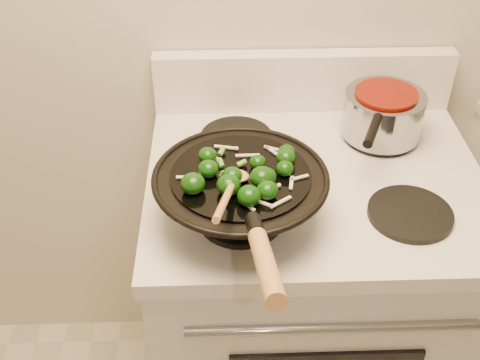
{
  "coord_description": "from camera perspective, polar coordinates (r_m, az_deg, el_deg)",
  "views": [
    {
      "loc": [
        -0.39,
        0.07,
        1.77
      ],
      "look_at": [
        -0.36,
        1.03,
        1.02
      ],
      "focal_mm": 45.0,
      "sensor_mm": 36.0,
      "label": 1
    }
  ],
  "objects": [
    {
      "name": "stove",
      "position": [
        1.71,
        6.01,
        -11.43
      ],
      "size": [
        0.78,
        0.67,
        1.08
      ],
      "color": "white",
      "rests_on": "ground"
    },
    {
      "name": "wok",
      "position": [
        1.22,
        0.07,
        -1.35
      ],
      "size": [
        0.36,
        0.59,
        0.22
      ],
      "color": "black",
      "rests_on": "stove"
    },
    {
      "name": "stirfry",
      "position": [
        1.16,
        0.33,
        0.4
      ],
      "size": [
        0.26,
        0.21,
        0.04
      ],
      "color": "#0C3408",
      "rests_on": "wok"
    },
    {
      "name": "wooden_spoon",
      "position": [
        1.11,
        -0.9,
        -0.7
      ],
      "size": [
        0.07,
        0.24,
        0.09
      ],
      "color": "#AF7A45",
      "rests_on": "wok"
    },
    {
      "name": "saucepan",
      "position": [
        1.52,
        13.41,
        6.15
      ],
      "size": [
        0.2,
        0.3,
        0.11
      ],
      "color": "gray",
      "rests_on": "stove"
    }
  ]
}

